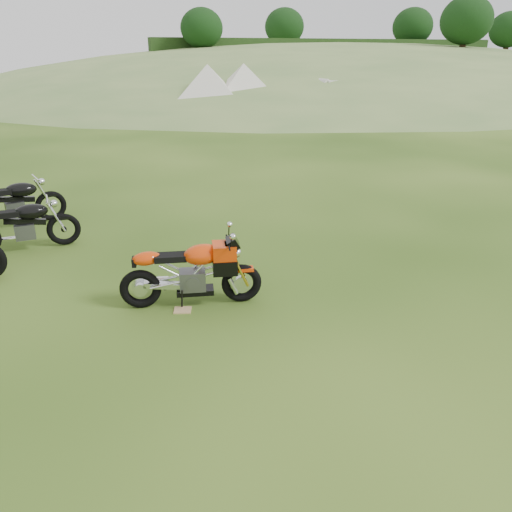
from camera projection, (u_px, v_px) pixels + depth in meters
name	position (u px, v px, depth m)	size (l,w,h in m)	color
ground	(274.00, 325.00, 6.61)	(120.00, 120.00, 0.00)	#1F3C0D
hillside	(335.00, 86.00, 49.11)	(80.00, 64.00, 8.00)	#5B7D3F
hedgerow	(335.00, 86.00, 49.11)	(36.00, 1.20, 8.60)	black
sport_motorcycle	(191.00, 268.00, 6.95)	(1.90, 0.47, 1.14)	red
plywood_board	(183.00, 310.00, 6.97)	(0.24, 0.19, 0.02)	tan
vintage_moto_b	(23.00, 224.00, 8.90)	(1.88, 0.43, 0.99)	black
vintage_moto_c	(13.00, 202.00, 10.09)	(1.98, 0.46, 1.04)	black
tent_mid	(208.00, 91.00, 26.08)	(3.07, 3.07, 2.66)	beige
tent_right	(244.00, 91.00, 26.62)	(3.09, 3.09, 2.67)	silver
caravan	(340.00, 96.00, 28.04)	(4.04, 1.81, 1.89)	silver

